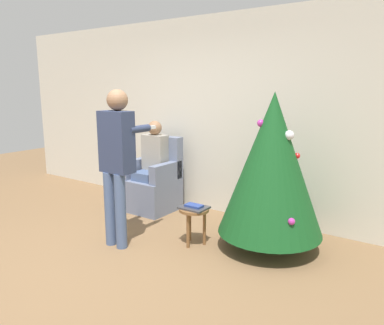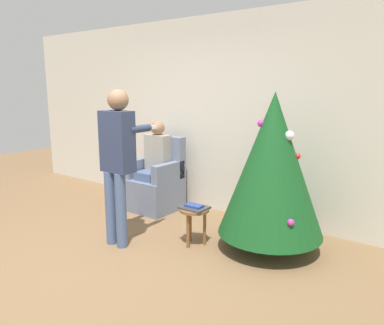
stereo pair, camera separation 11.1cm
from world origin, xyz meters
name	(u,v)px [view 1 (the left image)]	position (x,y,z in m)	size (l,w,h in m)	color
ground_plane	(93,268)	(0.00, 0.00, 0.00)	(14.00, 14.00, 0.00)	brown
wall_back	(214,116)	(0.00, 2.23, 1.35)	(8.00, 0.06, 2.70)	beige
christmas_tree	(272,164)	(1.22, 1.43, 0.95)	(1.12, 1.12, 1.71)	brown
armchair	(154,184)	(-0.71, 1.74, 0.37)	(0.66, 0.65, 1.05)	slate
person_seated	(152,162)	(-0.71, 1.72, 0.71)	(0.36, 0.46, 1.28)	#475B84
person_standing	(117,155)	(-0.20, 0.57, 1.03)	(0.40, 0.57, 1.73)	#475B84
side_stool	(194,215)	(0.49, 1.05, 0.34)	(0.33, 0.33, 0.42)	brown
laptop	(194,208)	(0.49, 1.05, 0.43)	(0.30, 0.24, 0.02)	#38383D
book	(194,206)	(0.49, 1.05, 0.46)	(0.19, 0.12, 0.02)	navy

